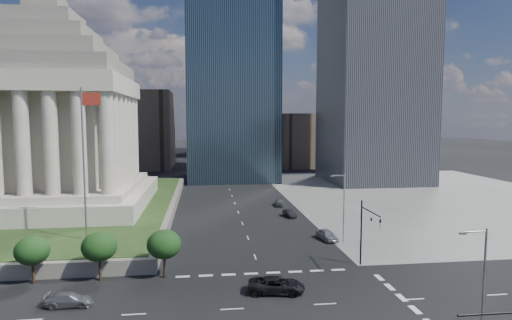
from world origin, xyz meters
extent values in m
plane|color=black|center=(0.00, 100.00, 0.00)|extent=(500.00, 500.00, 0.00)
cube|color=slate|center=(46.00, 60.00, 0.01)|extent=(68.00, 90.00, 0.03)
cylinder|color=slate|center=(-22.00, 24.00, 11.90)|extent=(0.24, 0.24, 20.00)
cube|color=maroon|center=(-20.80, 24.00, 20.40)|extent=(2.40, 0.05, 1.60)
cube|color=black|center=(2.00, 95.00, 30.00)|extent=(26.00, 26.00, 60.00)
cube|color=black|center=(42.00, 85.00, 50.00)|extent=(26.00, 28.00, 100.00)
cube|color=brown|center=(32.00, 130.00, 10.00)|extent=(20.00, 30.00, 20.00)
cube|color=brown|center=(-30.00, 130.00, 14.00)|extent=(24.00, 30.00, 28.00)
cylinder|color=black|center=(9.75, -13.00, 7.20)|extent=(5.50, 0.14, 0.14)
cylinder|color=black|center=(12.50, 15.50, 4.00)|extent=(0.18, 0.18, 8.00)
cylinder|color=black|center=(12.50, 12.75, 7.20)|extent=(0.14, 5.50, 0.14)
cube|color=black|center=(12.50, 10.00, 6.40)|extent=(0.30, 0.30, 1.10)
cylinder|color=slate|center=(13.50, -6.00, 5.00)|extent=(0.16, 0.16, 10.00)
cylinder|color=slate|center=(12.60, -6.00, 9.80)|extent=(1.80, 0.12, 0.12)
cube|color=slate|center=(11.70, -6.00, 9.70)|extent=(0.50, 0.22, 0.14)
cylinder|color=slate|center=(13.50, 25.00, 5.00)|extent=(0.16, 0.16, 10.00)
cylinder|color=slate|center=(12.60, 25.00, 9.80)|extent=(1.80, 0.12, 0.12)
cube|color=slate|center=(11.70, 25.00, 9.70)|extent=(0.50, 0.22, 0.14)
imported|color=black|center=(0.79, 8.26, 0.81)|extent=(3.58, 6.17, 1.61)
imported|color=#56585E|center=(-19.35, 7.53, 0.65)|extent=(1.94, 4.50, 1.29)
imported|color=gray|center=(11.50, 26.43, 0.78)|extent=(4.83, 2.61, 1.56)
imported|color=black|center=(9.00, 41.93, 0.64)|extent=(4.04, 1.99, 1.27)
imported|color=#4D5054|center=(9.00, 52.27, 0.73)|extent=(2.33, 4.50, 1.46)
camera|label=1|loc=(-6.50, -33.62, 17.72)|focal=30.00mm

